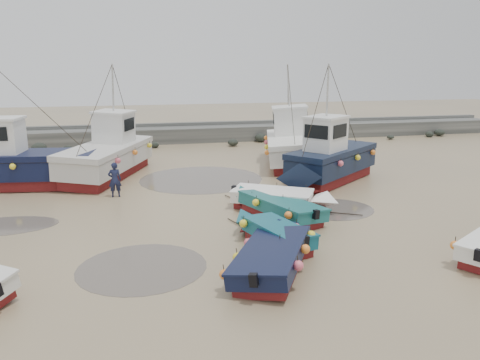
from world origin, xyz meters
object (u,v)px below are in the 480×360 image
at_px(cabin_boat_1, 111,152).
at_px(person, 116,197).
at_px(dinghy_1, 276,252).
at_px(dinghy_6, 275,204).
at_px(cabin_boat_0, 10,163).
at_px(dinghy_2, 272,229).
at_px(dinghy_5, 280,197).
at_px(cabin_boat_3, 293,143).
at_px(cabin_boat_2, 327,159).

height_order(cabin_boat_1, person, cabin_boat_1).
height_order(dinghy_1, dinghy_6, same).
relative_size(dinghy_6, person, 3.55).
relative_size(cabin_boat_0, cabin_boat_1, 0.98).
xyz_separation_m(dinghy_2, dinghy_5, (1.59, 3.98, -0.02)).
height_order(dinghy_1, cabin_boat_3, cabin_boat_3).
distance_m(dinghy_5, cabin_boat_2, 5.37).
relative_size(cabin_boat_2, cabin_boat_3, 0.79).
bearing_deg(dinghy_6, dinghy_1, -128.67).
distance_m(dinghy_2, cabin_boat_0, 15.12).
bearing_deg(cabin_boat_1, cabin_boat_2, -1.28).
xyz_separation_m(cabin_boat_1, cabin_boat_3, (11.28, 0.82, 0.02)).
bearing_deg(dinghy_1, person, 147.63).
relative_size(dinghy_1, cabin_boat_3, 0.57).
relative_size(dinghy_2, dinghy_6, 0.82).
relative_size(dinghy_2, person, 2.91).
bearing_deg(dinghy_5, person, -86.68).
bearing_deg(person, dinghy_6, 140.74).
bearing_deg(dinghy_6, dinghy_5, 39.09).
bearing_deg(dinghy_5, cabin_boat_3, -171.87).
xyz_separation_m(dinghy_6, cabin_boat_3, (4.37, 10.37, 0.79)).
xyz_separation_m(dinghy_6, cabin_boat_2, (4.33, 4.75, 0.82)).
bearing_deg(dinghy_2, person, 108.35).
bearing_deg(cabin_boat_1, cabin_boat_3, 26.04).
relative_size(dinghy_1, person, 3.49).
distance_m(dinghy_6, cabin_boat_0, 14.08).
distance_m(cabin_boat_0, person, 6.16).
distance_m(cabin_boat_0, cabin_boat_3, 16.44).
relative_size(dinghy_2, cabin_boat_1, 0.47).
relative_size(cabin_boat_0, person, 6.11).
xyz_separation_m(dinghy_1, cabin_boat_1, (-5.43, 14.48, 0.77)).
relative_size(dinghy_1, cabin_boat_0, 0.57).
height_order(cabin_boat_0, person, cabin_boat_0).
bearing_deg(cabin_boat_1, dinghy_5, -26.96).
bearing_deg(dinghy_1, cabin_boat_0, 159.09).
distance_m(dinghy_2, cabin_boat_3, 14.41).
xyz_separation_m(cabin_boat_0, cabin_boat_3, (16.20, 2.78, 0.00)).
xyz_separation_m(dinghy_5, dinghy_6, (-0.56, -1.01, -0.01)).
distance_m(cabin_boat_0, cabin_boat_2, 16.41).
xyz_separation_m(cabin_boat_0, cabin_boat_2, (16.16, -2.85, 0.03)).
xyz_separation_m(dinghy_6, person, (-6.59, 4.65, -0.54)).
bearing_deg(person, dinghy_1, 114.06).
bearing_deg(dinghy_6, person, 122.82).
distance_m(dinghy_2, person, 9.44).
distance_m(dinghy_5, dinghy_6, 1.15).
xyz_separation_m(cabin_boat_0, person, (5.24, -2.95, -1.33)).
xyz_separation_m(dinghy_1, cabin_boat_3, (5.84, 15.30, 0.79)).
bearing_deg(dinghy_6, dinghy_2, -131.27).
bearing_deg(cabin_boat_0, dinghy_5, -110.28).
distance_m(dinghy_2, cabin_boat_1, 13.85).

